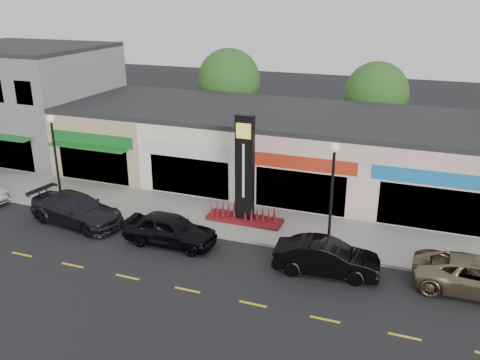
{
  "coord_description": "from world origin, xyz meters",
  "views": [
    {
      "loc": [
        11.77,
        -19.88,
        12.07
      ],
      "look_at": [
        2.8,
        4.0,
        2.62
      ],
      "focal_mm": 38.0,
      "sensor_mm": 36.0,
      "label": 1
    }
  ],
  "objects": [
    {
      "name": "lamp_east_near",
      "position": [
        8.0,
        2.5,
        3.48
      ],
      "size": [
        0.44,
        0.44,
        5.47
      ],
      "color": "black",
      "rests_on": "sidewalk"
    },
    {
      "name": "sidewalk",
      "position": [
        0.0,
        4.35,
        0.07
      ],
      "size": [
        52.0,
        4.3,
        0.15
      ],
      "primitive_type": "cube",
      "color": "gray",
      "rests_on": "ground"
    },
    {
      "name": "pylon_sign",
      "position": [
        3.0,
        4.2,
        2.27
      ],
      "size": [
        4.2,
        1.3,
        6.0
      ],
      "color": "#570F1B",
      "rests_on": "sidewalk"
    },
    {
      "name": "building_grey_2story",
      "position": [
        -18.0,
        11.48,
        4.14
      ],
      "size": [
        12.0,
        10.95,
        8.3
      ],
      "color": "slate",
      "rests_on": "ground"
    },
    {
      "name": "shop_pink_e",
      "position": [
        12.5,
        11.47,
        2.4
      ],
      "size": [
        7.0,
        10.01,
        4.8
      ],
      "color": "beige",
      "rests_on": "ground"
    },
    {
      "name": "lamp_west_near",
      "position": [
        -8.0,
        2.5,
        3.48
      ],
      "size": [
        0.44,
        0.44,
        5.47
      ],
      "color": "black",
      "rests_on": "sidewalk"
    },
    {
      "name": "ground",
      "position": [
        0.0,
        0.0,
        0.0
      ],
      "size": [
        120.0,
        120.0,
        0.0
      ],
      "primitive_type": "plane",
      "color": "black",
      "rests_on": "ground"
    },
    {
      "name": "car_black_conv",
      "position": [
        8.3,
        0.53,
        0.78
      ],
      "size": [
        2.06,
        4.88,
        1.57
      ],
      "primitive_type": "imported",
      "rotation": [
        0.0,
        0.0,
        1.66
      ],
      "color": "black",
      "rests_on": "ground"
    },
    {
      "name": "shop_beige",
      "position": [
        -8.5,
        11.46,
        2.4
      ],
      "size": [
        7.0,
        10.85,
        4.8
      ],
      "color": "tan",
      "rests_on": "ground"
    },
    {
      "name": "car_gold_suv",
      "position": [
        14.68,
        1.26,
        0.75
      ],
      "size": [
        2.53,
        5.44,
        1.51
      ],
      "primitive_type": "imported",
      "rotation": [
        0.0,
        0.0,
        1.57
      ],
      "color": "#7E6B50",
      "rests_on": "ground"
    },
    {
      "name": "tree_rear_west",
      "position": [
        -4.0,
        19.5,
        5.22
      ],
      "size": [
        5.2,
        5.2,
        7.83
      ],
      "color": "#382619",
      "rests_on": "ground"
    },
    {
      "name": "curb",
      "position": [
        0.0,
        2.1,
        0.07
      ],
      "size": [
        52.0,
        0.2,
        0.15
      ],
      "primitive_type": "cube",
      "color": "gray",
      "rests_on": "ground"
    },
    {
      "name": "shop_cream",
      "position": [
        -1.5,
        11.47,
        2.4
      ],
      "size": [
        7.0,
        10.01,
        4.8
      ],
      "color": "white",
      "rests_on": "ground"
    },
    {
      "name": "car_dark_sedan",
      "position": [
        -5.7,
        0.97,
        0.82
      ],
      "size": [
        3.14,
        5.97,
        1.65
      ],
      "primitive_type": "imported",
      "rotation": [
        0.0,
        0.0,
        1.42
      ],
      "color": "black",
      "rests_on": "ground"
    },
    {
      "name": "car_black_sedan",
      "position": [
        0.3,
        0.58,
        0.82
      ],
      "size": [
        1.96,
        4.81,
        1.64
      ],
      "primitive_type": "imported",
      "rotation": [
        0.0,
        0.0,
        1.58
      ],
      "color": "black",
      "rests_on": "ground"
    },
    {
      "name": "tree_rear_mid",
      "position": [
        8.0,
        19.5,
        4.88
      ],
      "size": [
        4.8,
        4.8,
        7.29
      ],
      "color": "#382619",
      "rests_on": "ground"
    },
    {
      "name": "shop_pink_w",
      "position": [
        5.5,
        11.47,
        2.4
      ],
      "size": [
        7.0,
        10.01,
        4.8
      ],
      "color": "beige",
      "rests_on": "ground"
    }
  ]
}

